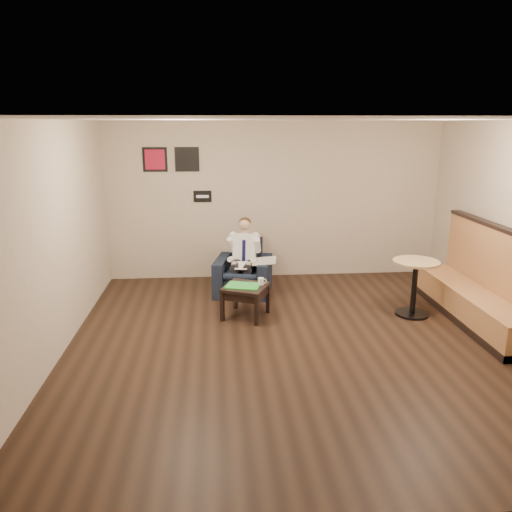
{
  "coord_description": "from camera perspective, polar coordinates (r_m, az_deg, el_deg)",
  "views": [
    {
      "loc": [
        -1.08,
        -5.89,
        2.76
      ],
      "look_at": [
        -0.49,
        1.2,
        0.86
      ],
      "focal_mm": 35.0,
      "sensor_mm": 36.0,
      "label": 1
    }
  ],
  "objects": [
    {
      "name": "armchair",
      "position": [
        8.29,
        -1.47,
        -1.35
      ],
      "size": [
        1.05,
        1.05,
        0.87
      ],
      "primitive_type": "cube",
      "rotation": [
        0.0,
        0.0,
        -0.2
      ],
      "color": "black",
      "rests_on": "ground"
    },
    {
      "name": "ceiling",
      "position": [
        5.99,
        5.87,
        15.27
      ],
      "size": [
        6.0,
        6.0,
        0.02
      ],
      "primitive_type": "cube",
      "color": "white",
      "rests_on": "wall_back"
    },
    {
      "name": "seating_sign",
      "position": [
        8.96,
        -6.13,
        6.79
      ],
      "size": [
        0.32,
        0.02,
        0.2
      ],
      "primitive_type": "cube",
      "color": "black",
      "rests_on": "wall_back"
    },
    {
      "name": "ground",
      "position": [
        6.59,
        5.22,
        -9.86
      ],
      "size": [
        6.0,
        6.0,
        0.0
      ],
      "primitive_type": "plane",
      "color": "black",
      "rests_on": "ground"
    },
    {
      "name": "coffee_mug",
      "position": [
        7.27,
        0.56,
        -2.9
      ],
      "size": [
        0.12,
        0.12,
        0.1
      ],
      "primitive_type": "cylinder",
      "rotation": [
        0.0,
        0.0,
        -0.42
      ],
      "color": "white",
      "rests_on": "side_table"
    },
    {
      "name": "green_folder",
      "position": [
        7.23,
        -1.5,
        -3.4
      ],
      "size": [
        0.55,
        0.46,
        0.01
      ],
      "primitive_type": "cube",
      "rotation": [
        0.0,
        0.0,
        -0.28
      ],
      "color": "green",
      "rests_on": "side_table"
    },
    {
      "name": "newspaper",
      "position": [
        8.11,
        0.96,
        -0.56
      ],
      "size": [
        0.44,
        0.52,
        0.01
      ],
      "primitive_type": "cube",
      "rotation": [
        0.0,
        0.0,
        -0.15
      ],
      "color": "silver",
      "rests_on": "armchair"
    },
    {
      "name": "lap_papers",
      "position": [
        8.06,
        -1.68,
        -1.08
      ],
      "size": [
        0.23,
        0.31,
        0.01
      ],
      "primitive_type": "cube",
      "rotation": [
        0.0,
        0.0,
        -0.13
      ],
      "color": "white",
      "rests_on": "seated_man"
    },
    {
      "name": "seated_man",
      "position": [
        8.14,
        -1.59,
        -0.49
      ],
      "size": [
        0.72,
        0.94,
        1.19
      ],
      "primitive_type": null,
      "rotation": [
        0.0,
        0.0,
        -0.2
      ],
      "color": "white",
      "rests_on": "armchair"
    },
    {
      "name": "art_print_right",
      "position": [
        8.91,
        -7.89,
        10.89
      ],
      "size": [
        0.42,
        0.03,
        0.42
      ],
      "primitive_type": "cube",
      "color": "black",
      "rests_on": "wall_back"
    },
    {
      "name": "wall_front",
      "position": [
        3.37,
        14.59,
        -9.36
      ],
      "size": [
        6.0,
        0.02,
        2.8
      ],
      "primitive_type": "cube",
      "color": "beige",
      "rests_on": "ground"
    },
    {
      "name": "smartphone",
      "position": [
        7.37,
        -0.35,
        -3.04
      ],
      "size": [
        0.17,
        0.14,
        0.01
      ],
      "primitive_type": "cube",
      "rotation": [
        0.0,
        0.0,
        -0.59
      ],
      "color": "black",
      "rests_on": "side_table"
    },
    {
      "name": "banquette",
      "position": [
        7.69,
        23.99,
        -2.05
      ],
      "size": [
        0.63,
        2.66,
        1.36
      ],
      "primitive_type": "cube",
      "color": "#A66F40",
      "rests_on": "ground"
    },
    {
      "name": "art_print_left",
      "position": [
        8.95,
        -11.47,
        10.76
      ],
      "size": [
        0.42,
        0.03,
        0.42
      ],
      "primitive_type": "cube",
      "color": "#B21532",
      "rests_on": "wall_back"
    },
    {
      "name": "wall_left",
      "position": [
        6.34,
        -22.25,
        1.44
      ],
      "size": [
        0.02,
        6.0,
        2.8
      ],
      "primitive_type": "cube",
      "color": "beige",
      "rests_on": "ground"
    },
    {
      "name": "cafe_table",
      "position": [
        7.69,
        17.62,
        -3.51
      ],
      "size": [
        0.86,
        0.86,
        0.83
      ],
      "primitive_type": "cylinder",
      "rotation": [
        0.0,
        0.0,
        0.34
      ],
      "color": "tan",
      "rests_on": "ground"
    },
    {
      "name": "side_table",
      "position": [
        7.32,
        -1.19,
        -5.2
      ],
      "size": [
        0.77,
        0.77,
        0.48
      ],
      "primitive_type": "cube",
      "rotation": [
        0.0,
        0.0,
        -0.42
      ],
      "color": "black",
      "rests_on": "ground"
    },
    {
      "name": "wall_back",
      "position": [
        9.05,
        2.19,
        6.31
      ],
      "size": [
        6.0,
        0.02,
        2.8
      ],
      "primitive_type": "cube",
      "color": "beige",
      "rests_on": "ground"
    }
  ]
}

